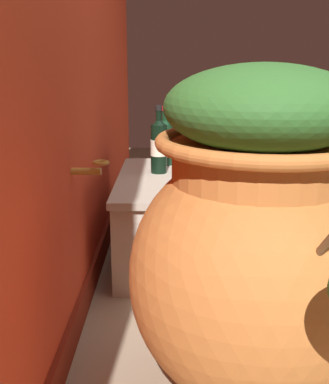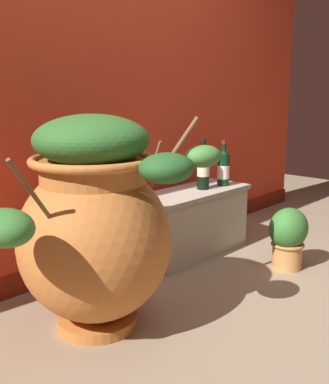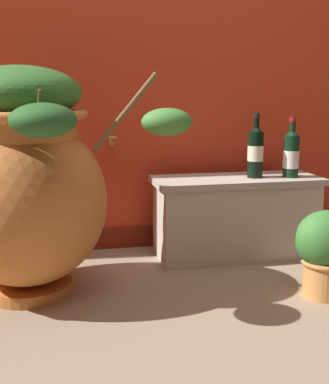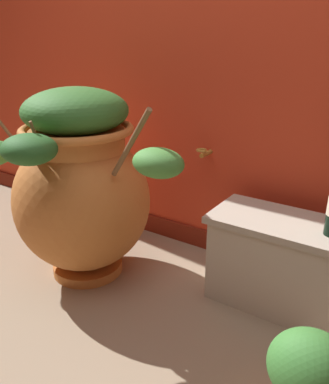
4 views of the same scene
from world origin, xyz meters
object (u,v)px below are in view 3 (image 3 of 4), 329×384
Objects in this scene: terracotta_urn at (25,183)px; wine_bottle_middle at (291,153)px; wine_bottle_left at (256,150)px; potted_shrub at (326,250)px.

terracotta_urn is 1.31m from wine_bottle_middle.
wine_bottle_middle is (1.28, 0.26, 0.06)m from terracotta_urn.
terracotta_urn is 4.06× the size of wine_bottle_middle.
terracotta_urn reaches higher than wine_bottle_left.
wine_bottle_left is 0.88× the size of potted_shrub.
wine_bottle_left is 1.07× the size of wine_bottle_middle.
wine_bottle_middle is at bearing -8.58° from wine_bottle_left.
terracotta_urn is 1.14m from wine_bottle_left.
terracotta_urn reaches higher than wine_bottle_middle.
terracotta_urn is at bearing -165.61° from wine_bottle_left.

